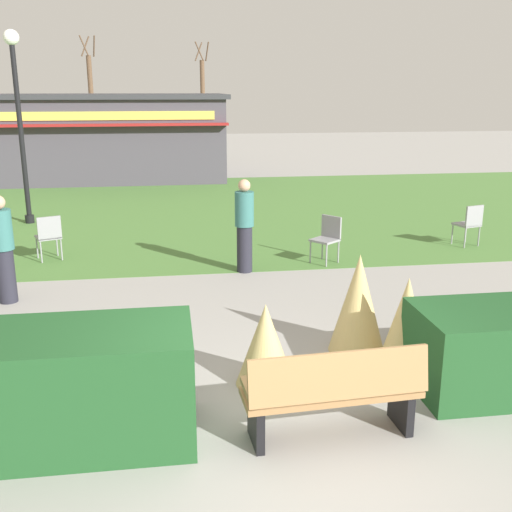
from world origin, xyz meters
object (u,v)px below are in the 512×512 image
object	(u,v)px
park_bench	(334,393)
tree_right_bg	(91,98)
food_kiosk	(111,136)
cafe_chair_west	(49,234)
person_standing	(3,249)
person_strolling	(244,225)
parked_car_west_slot	(107,141)
cafe_chair_east	(470,222)
lamppost_far	(18,106)
cafe_chair_center	(328,235)
tree_left_bg	(203,98)

from	to	relation	value
park_bench	tree_right_bg	distance (m)	32.37
food_kiosk	cafe_chair_west	world-z (taller)	food_kiosk
park_bench	person_standing	distance (m)	6.01
cafe_chair_west	person_strolling	size ratio (longest dim) A/B	0.53
cafe_chair_west	person_standing	size ratio (longest dim) A/B	0.53
parked_car_west_slot	food_kiosk	bearing A→B (deg)	-83.43
food_kiosk	person_strolling	size ratio (longest dim) A/B	4.96
park_bench	cafe_chair_east	world-z (taller)	park_bench
lamppost_far	cafe_chair_center	xyz separation A→B (m)	(6.42, -4.47, -2.31)
food_kiosk	person_strolling	xyz separation A→B (m)	(3.33, -12.65, -0.66)
cafe_chair_east	parked_car_west_slot	bearing A→B (deg)	114.49
food_kiosk	cafe_chair_center	world-z (taller)	food_kiosk
park_bench	parked_car_west_slot	bearing A→B (deg)	99.43
lamppost_far	tree_right_bg	distance (m)	21.41
lamppost_far	tree_right_bg	world-z (taller)	tree_right_bg
cafe_chair_east	cafe_chair_west	bearing A→B (deg)	179.18
lamppost_far	food_kiosk	distance (m)	8.03
cafe_chair_east	cafe_chair_center	distance (m)	3.35
lamppost_far	cafe_chair_center	bearing A→B (deg)	-34.84
cafe_chair_east	person_standing	bearing A→B (deg)	-165.82
cafe_chair_west	parked_car_west_slot	xyz separation A→B (m)	(-0.71, 20.21, 0.12)
food_kiosk	tree_left_bg	xyz separation A→B (m)	(4.33, 15.82, 1.09)
lamppost_far	cafe_chair_center	size ratio (longest dim) A/B	5.10
cafe_chair_east	lamppost_far	bearing A→B (deg)	158.99
person_strolling	person_standing	distance (m)	4.02
cafe_chair_west	cafe_chair_east	distance (m)	8.56
cafe_chair_west	parked_car_west_slot	world-z (taller)	parked_car_west_slot
park_bench	cafe_chair_east	xyz separation A→B (m)	(4.78, 6.68, 0.05)
park_bench	lamppost_far	world-z (taller)	lamppost_far
tree_left_bg	park_bench	bearing A→B (deg)	-91.45
cafe_chair_center	person_standing	size ratio (longest dim) A/B	0.53
cafe_chair_east	food_kiosk	bearing A→B (deg)	125.62
person_standing	food_kiosk	bearing A→B (deg)	156.98
person_standing	parked_car_west_slot	distance (m)	22.56
person_strolling	tree_left_bg	bearing A→B (deg)	111.11
tree_left_bg	person_standing	bearing A→B (deg)	-99.36
cafe_chair_east	tree_left_bg	xyz separation A→B (m)	(-3.92, 27.33, 2.09)
person_standing	tree_left_bg	xyz separation A→B (m)	(4.87, 29.55, 1.75)
lamppost_far	cafe_chair_west	size ratio (longest dim) A/B	5.10
person_standing	parked_car_west_slot	bearing A→B (deg)	160.44
cafe_chair_west	person_strolling	world-z (taller)	person_strolling
cafe_chair_center	parked_car_west_slot	size ratio (longest dim) A/B	0.21
person_standing	parked_car_west_slot	xyz separation A→B (m)	(-0.48, 22.56, -0.22)
cafe_chair_center	tree_left_bg	world-z (taller)	tree_left_bg
lamppost_far	cafe_chair_east	distance (m)	10.63
cafe_chair_east	cafe_chair_center	world-z (taller)	same
cafe_chair_west	tree_left_bg	distance (m)	27.68
food_kiosk	cafe_chair_east	bearing A→B (deg)	-54.38
park_bench	cafe_chair_east	distance (m)	8.22
lamppost_far	person_strolling	size ratio (longest dim) A/B	2.69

